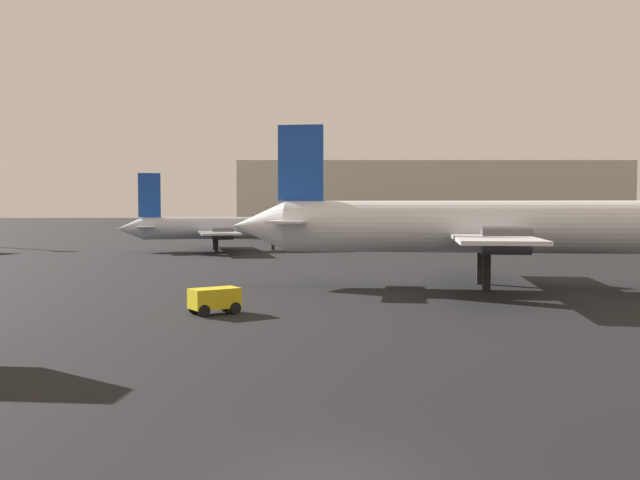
# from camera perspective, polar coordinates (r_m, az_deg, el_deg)

# --- Properties ---
(airplane_on_taxiway) EXTENTS (37.21, 22.72, 10.93)m
(airplane_on_taxiway) POSITION_cam_1_polar(r_m,az_deg,el_deg) (47.58, 14.53, 1.03)
(airplane_on_taxiway) COLOR silver
(airplane_on_taxiway) RESTS_ON ground_plane
(airplane_far_left) EXTENTS (24.70, 20.56, 9.28)m
(airplane_far_left) POSITION_cam_1_polar(r_m,az_deg,el_deg) (85.05, -8.22, 0.98)
(airplane_far_left) COLOR #B2BCCC
(airplane_far_left) RESTS_ON ground_plane
(baggage_cart) EXTENTS (2.72, 2.40, 1.30)m
(baggage_cart) POSITION_cam_1_polar(r_m,az_deg,el_deg) (35.45, -8.72, -4.78)
(baggage_cart) COLOR gold
(baggage_cart) RESTS_ON ground_plane
(terminal_building) EXTENTS (65.84, 21.82, 12.92)m
(terminal_building) POSITION_cam_1_polar(r_m,az_deg,el_deg) (127.18, 8.59, 3.25)
(terminal_building) COLOR beige
(terminal_building) RESTS_ON ground_plane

